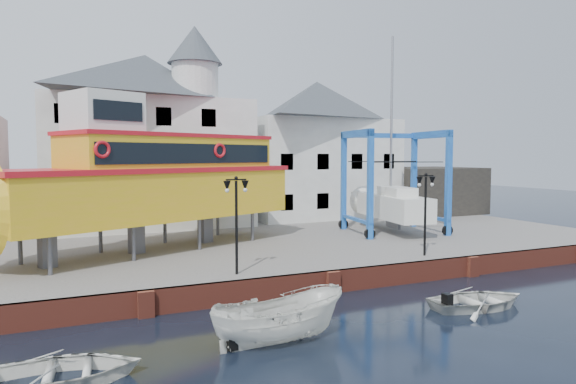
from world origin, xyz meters
name	(u,v)px	position (x,y,z in m)	size (l,w,h in m)	color
ground	(332,294)	(0.00, 0.00, 0.00)	(140.00, 140.00, 0.00)	black
hardstanding	(248,243)	(0.00, 11.00, 0.50)	(44.00, 22.00, 1.00)	#5F5852
quay_wall	(331,282)	(0.00, 0.10, 0.50)	(44.00, 0.47, 1.00)	maroon
building_white_main	(149,138)	(-4.87, 18.39, 7.34)	(14.00, 8.30, 14.00)	silver
building_white_right	(317,149)	(9.00, 19.00, 6.60)	(12.00, 8.00, 11.20)	silver
shed_dark	(427,190)	(19.00, 17.00, 3.00)	(8.00, 7.00, 4.00)	black
lamp_post_left	(236,200)	(-4.00, 1.20, 4.17)	(1.12, 0.32, 4.20)	black
lamp_post_right	(426,193)	(6.00, 1.20, 4.17)	(1.12, 0.32, 4.20)	black
tour_boat	(136,180)	(-7.22, 7.80, 4.81)	(18.76, 11.56, 8.09)	#59595E
travel_lift	(388,199)	(9.38, 9.18, 3.15)	(6.65, 8.74, 12.85)	#123AA5
motorboat_a	(279,343)	(-4.47, -4.53, 0.00)	(1.76, 4.69, 1.81)	silver
motorboat_b	(478,308)	(4.30, -4.24, 0.00)	(2.94, 4.12, 0.85)	silver
motorboat_d	(59,384)	(-10.99, -4.88, 0.00)	(3.03, 4.24, 0.88)	silver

